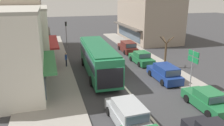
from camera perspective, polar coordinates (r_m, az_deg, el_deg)
name	(u,v)px	position (r m, az deg, el deg)	size (l,w,h in m)	color
ground_plane	(126,89)	(20.08, 3.77, -6.77)	(140.00, 140.00, 0.00)	#353538
lane_centre_line	(114,74)	(23.59, 0.46, -2.93)	(0.20, 28.00, 0.01)	silver
sidewalk_left	(48,74)	(24.57, -16.33, -2.65)	(5.20, 44.00, 0.14)	gray
kerb_right	(157,63)	(27.60, 11.66, -0.10)	(2.80, 44.00, 0.12)	gray
shopfront_corner_near	(2,55)	(19.82, -26.84, 1.99)	(7.46, 7.58, 7.18)	silver
shopfront_mid_block	(15,38)	(27.93, -23.98, 6.10)	(8.67, 8.56, 6.88)	silver
shopfront_far_end	(22,23)	(36.20, -22.52, 9.53)	(7.16, 8.07, 8.06)	#B2A38E
building_right_far	(148,15)	(41.74, 9.34, 12.21)	(8.55, 13.62, 9.08)	gray
city_bus	(98,57)	(23.06, -3.65, 1.47)	(3.02, 10.94, 3.23)	#237A4C
wagon_behind_bus_near	(128,114)	(14.74, 4.11, -13.13)	(2.07, 4.57, 1.58)	#9EA3A8
parked_sedan_kerb_front	(207,100)	(18.04, 23.63, -8.93)	(1.90, 4.20, 1.47)	#1E6638
parked_wagon_kerb_second	(165,73)	(22.39, 13.60, -2.56)	(1.97, 4.52, 1.58)	navy
parked_sedan_kerb_third	(141,58)	(27.35, 7.68, 1.27)	(1.99, 4.25, 1.47)	#1E6638
parked_wagon_kerb_rear	(128,47)	(32.62, 4.11, 4.19)	(2.03, 4.55, 1.58)	#561E19
traffic_light_downstreet	(66,30)	(35.34, -11.90, 8.39)	(0.33, 0.24, 4.20)	gray
directional_road_sign	(193,60)	(20.49, 20.39, 0.70)	(0.10, 1.40, 3.60)	gray
street_tree_right	(166,53)	(25.76, 13.81, 2.61)	(1.82, 1.62, 3.80)	brown
pedestrian_with_handbag_near	(66,59)	(26.02, -11.91, 1.12)	(0.33, 0.66, 1.63)	#232838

